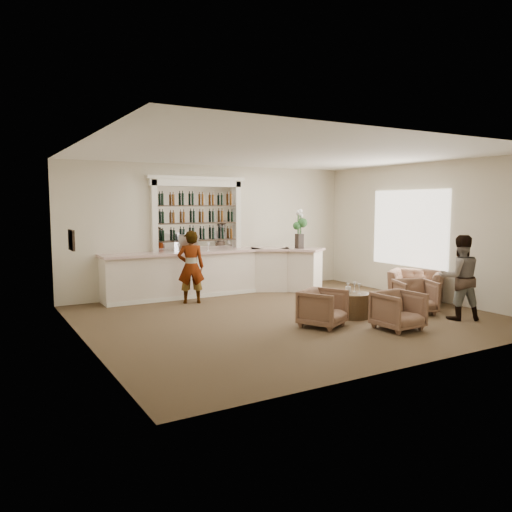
{
  "coord_description": "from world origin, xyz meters",
  "views": [
    {
      "loc": [
        -5.61,
        -8.36,
        2.31
      ],
      "look_at": [
        -0.24,
        0.9,
        1.19
      ],
      "focal_mm": 35.0,
      "sensor_mm": 36.0,
      "label": 1
    }
  ],
  "objects_px": {
    "cocktail_table": "(353,305)",
    "armchair_left": "(323,308)",
    "bar_counter": "(217,272)",
    "armchair_center": "(398,311)",
    "espresso_machine": "(188,243)",
    "sommelier": "(191,267)",
    "flower_vase": "(299,227)",
    "armchair_far": "(416,287)",
    "armchair_right": "(415,297)",
    "guest": "(460,277)"
  },
  "relations": [
    {
      "from": "cocktail_table",
      "to": "armchair_left",
      "type": "height_order",
      "value": "armchair_left"
    },
    {
      "from": "bar_counter",
      "to": "armchair_center",
      "type": "relative_size",
      "value": 7.35
    },
    {
      "from": "cocktail_table",
      "to": "espresso_machine",
      "type": "bearing_deg",
      "value": 118.5
    },
    {
      "from": "sommelier",
      "to": "espresso_machine",
      "type": "xyz_separation_m",
      "value": [
        0.24,
        0.74,
        0.5
      ]
    },
    {
      "from": "cocktail_table",
      "to": "flower_vase",
      "type": "xyz_separation_m",
      "value": [
        0.8,
        3.06,
        1.46
      ]
    },
    {
      "from": "armchair_far",
      "to": "flower_vase",
      "type": "distance_m",
      "value": 3.32
    },
    {
      "from": "armchair_far",
      "to": "espresso_machine",
      "type": "distance_m",
      "value": 5.56
    },
    {
      "from": "armchair_far",
      "to": "armchair_right",
      "type": "bearing_deg",
      "value": -82.56
    },
    {
      "from": "armchair_center",
      "to": "espresso_machine",
      "type": "bearing_deg",
      "value": 111.46
    },
    {
      "from": "armchair_center",
      "to": "espresso_machine",
      "type": "xyz_separation_m",
      "value": [
        -2.1,
        4.95,
        0.99
      ]
    },
    {
      "from": "cocktail_table",
      "to": "armchair_left",
      "type": "distance_m",
      "value": 1.06
    },
    {
      "from": "espresso_machine",
      "to": "armchair_right",
      "type": "bearing_deg",
      "value": -30.97
    },
    {
      "from": "sommelier",
      "to": "espresso_machine",
      "type": "bearing_deg",
      "value": -88.87
    },
    {
      "from": "armchair_far",
      "to": "bar_counter",
      "type": "bearing_deg",
      "value": -166.08
    },
    {
      "from": "armchair_center",
      "to": "espresso_machine",
      "type": "distance_m",
      "value": 5.47
    },
    {
      "from": "cocktail_table",
      "to": "espresso_machine",
      "type": "distance_m",
      "value": 4.42
    },
    {
      "from": "cocktail_table",
      "to": "armchair_right",
      "type": "bearing_deg",
      "value": -14.45
    },
    {
      "from": "flower_vase",
      "to": "sommelier",
      "type": "bearing_deg",
      "value": -179.43
    },
    {
      "from": "cocktail_table",
      "to": "espresso_machine",
      "type": "xyz_separation_m",
      "value": [
        -2.05,
        3.77,
        1.1
      ]
    },
    {
      "from": "armchair_left",
      "to": "flower_vase",
      "type": "xyz_separation_m",
      "value": [
        1.81,
        3.37,
        1.36
      ]
    },
    {
      "from": "guest",
      "to": "flower_vase",
      "type": "xyz_separation_m",
      "value": [
        -0.91,
        4.26,
        0.87
      ]
    },
    {
      "from": "bar_counter",
      "to": "sommelier",
      "type": "bearing_deg",
      "value": -146.33
    },
    {
      "from": "armchair_center",
      "to": "armchair_far",
      "type": "relative_size",
      "value": 0.67
    },
    {
      "from": "bar_counter",
      "to": "armchair_right",
      "type": "relative_size",
      "value": 7.3
    },
    {
      "from": "armchair_center",
      "to": "guest",
      "type": "bearing_deg",
      "value": -1.93
    },
    {
      "from": "armchair_right",
      "to": "sommelier",
      "type": "bearing_deg",
      "value": 160.17
    },
    {
      "from": "armchair_center",
      "to": "armchair_far",
      "type": "xyz_separation_m",
      "value": [
        2.22,
        1.58,
        0.03
      ]
    },
    {
      "from": "armchair_right",
      "to": "armchair_far",
      "type": "relative_size",
      "value": 0.67
    },
    {
      "from": "armchair_center",
      "to": "bar_counter",
      "type": "bearing_deg",
      "value": 103.96
    },
    {
      "from": "cocktail_table",
      "to": "flower_vase",
      "type": "relative_size",
      "value": 0.67
    },
    {
      "from": "guest",
      "to": "armchair_far",
      "type": "height_order",
      "value": "guest"
    },
    {
      "from": "armchair_center",
      "to": "armchair_left",
      "type": "bearing_deg",
      "value": 138.89
    },
    {
      "from": "guest",
      "to": "flower_vase",
      "type": "height_order",
      "value": "flower_vase"
    },
    {
      "from": "armchair_right",
      "to": "espresso_machine",
      "type": "xyz_separation_m",
      "value": [
        -3.44,
        4.13,
        0.99
      ]
    },
    {
      "from": "guest",
      "to": "bar_counter",
      "type": "bearing_deg",
      "value": -30.52
    },
    {
      "from": "bar_counter",
      "to": "espresso_machine",
      "type": "distance_m",
      "value": 1.08
    },
    {
      "from": "sommelier",
      "to": "armchair_far",
      "type": "height_order",
      "value": "sommelier"
    },
    {
      "from": "armchair_left",
      "to": "armchair_right",
      "type": "height_order",
      "value": "armchair_right"
    },
    {
      "from": "guest",
      "to": "espresso_machine",
      "type": "height_order",
      "value": "guest"
    },
    {
      "from": "cocktail_table",
      "to": "espresso_machine",
      "type": "height_order",
      "value": "espresso_machine"
    },
    {
      "from": "bar_counter",
      "to": "cocktail_table",
      "type": "distance_m",
      "value": 3.92
    },
    {
      "from": "cocktail_table",
      "to": "guest",
      "type": "bearing_deg",
      "value": -34.9
    },
    {
      "from": "bar_counter",
      "to": "sommelier",
      "type": "xyz_separation_m",
      "value": [
        -0.99,
        -0.66,
        0.28
      ]
    },
    {
      "from": "guest",
      "to": "armchair_center",
      "type": "xyz_separation_m",
      "value": [
        -1.67,
        0.01,
        -0.5
      ]
    },
    {
      "from": "sommelier",
      "to": "armchair_left",
      "type": "height_order",
      "value": "sommelier"
    },
    {
      "from": "cocktail_table",
      "to": "armchair_right",
      "type": "distance_m",
      "value": 1.44
    },
    {
      "from": "guest",
      "to": "armchair_left",
      "type": "relative_size",
      "value": 2.18
    },
    {
      "from": "bar_counter",
      "to": "armchair_far",
      "type": "distance_m",
      "value": 4.86
    },
    {
      "from": "armchair_center",
      "to": "armchair_far",
      "type": "bearing_deg",
      "value": 34.01
    },
    {
      "from": "flower_vase",
      "to": "armchair_far",
      "type": "bearing_deg",
      "value": -61.2
    }
  ]
}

